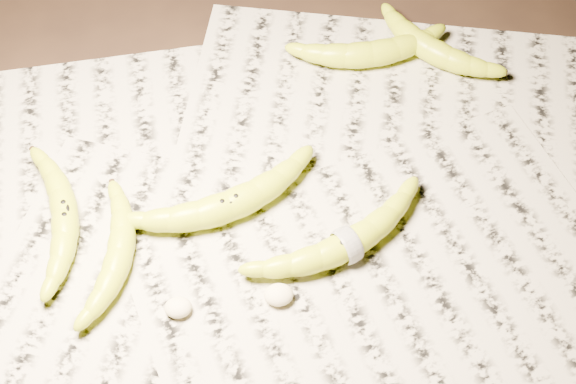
{
  "coord_description": "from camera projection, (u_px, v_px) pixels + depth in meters",
  "views": [
    {
      "loc": [
        -0.06,
        -0.53,
        0.82
      ],
      "look_at": [
        -0.01,
        -0.0,
        0.05
      ],
      "focal_mm": 50.0,
      "sensor_mm": 36.0,
      "label": 1
    }
  ],
  "objects": [
    {
      "name": "banana_center",
      "position": [
        229.0,
        204.0,
        0.96
      ],
      "size": [
        0.22,
        0.13,
        0.04
      ],
      "primitive_type": null,
      "rotation": [
        0.0,
        0.0,
        0.35
      ],
      "color": "#C8CF19",
      "rests_on": "newspaper_patch"
    },
    {
      "name": "banana_upper_a",
      "position": [
        371.0,
        52.0,
        1.1
      ],
      "size": [
        0.2,
        0.07,
        0.04
      ],
      "primitive_type": null,
      "rotation": [
        0.0,
        0.0,
        0.08
      ],
      "color": "#C8CF19",
      "rests_on": "newspaper_patch"
    },
    {
      "name": "banana_left_b",
      "position": [
        119.0,
        252.0,
        0.92
      ],
      "size": [
        0.08,
        0.17,
        0.03
      ],
      "primitive_type": null,
      "rotation": [
        0.0,
        0.0,
        1.4
      ],
      "color": "#C8CF19",
      "rests_on": "newspaper_patch"
    },
    {
      "name": "banana_taped",
      "position": [
        347.0,
        244.0,
        0.93
      ],
      "size": [
        0.22,
        0.14,
        0.04
      ],
      "primitive_type": null,
      "rotation": [
        0.0,
        0.0,
        0.45
      ],
      "color": "#C8CF19",
      "rests_on": "newspaper_patch"
    },
    {
      "name": "newspaper_patch",
      "position": [
        276.0,
        213.0,
        0.98
      ],
      "size": [
        0.9,
        0.7,
        0.01
      ],
      "primitive_type": "cube",
      "color": "#ADA794",
      "rests_on": "ground"
    },
    {
      "name": "banana_upper_b",
      "position": [
        430.0,
        47.0,
        1.11
      ],
      "size": [
        0.16,
        0.16,
        0.04
      ],
      "primitive_type": null,
      "rotation": [
        0.0,
        0.0,
        -0.8
      ],
      "color": "#C8CF19",
      "rests_on": "newspaper_patch"
    },
    {
      "name": "measuring_tape",
      "position": [
        347.0,
        244.0,
        0.93
      ],
      "size": [
        0.02,
        0.04,
        0.05
      ],
      "primitive_type": "torus",
      "rotation": [
        0.0,
        1.57,
        0.45
      ],
      "color": "white",
      "rests_on": "newspaper_patch"
    },
    {
      "name": "flesh_chunk_b",
      "position": [
        279.0,
        293.0,
        0.9
      ],
      "size": [
        0.03,
        0.03,
        0.02
      ],
      "primitive_type": "ellipsoid",
      "color": "beige",
      "rests_on": "newspaper_patch"
    },
    {
      "name": "banana_left_a",
      "position": [
        64.0,
        214.0,
        0.95
      ],
      "size": [
        0.08,
        0.19,
        0.03
      ],
      "primitive_type": null,
      "rotation": [
        0.0,
        0.0,
        1.71
      ],
      "color": "#C8CF19",
      "rests_on": "newspaper_patch"
    },
    {
      "name": "flesh_chunk_a",
      "position": [
        178.0,
        306.0,
        0.89
      ],
      "size": [
        0.03,
        0.03,
        0.02
      ],
      "primitive_type": "ellipsoid",
      "color": "beige",
      "rests_on": "newspaper_patch"
    },
    {
      "name": "flesh_chunk_c",
      "position": [
        303.0,
        264.0,
        0.92
      ],
      "size": [
        0.03,
        0.03,
        0.02
      ],
      "primitive_type": "ellipsoid",
      "color": "beige",
      "rests_on": "newspaper_patch"
    },
    {
      "name": "ground",
      "position": [
        297.0,
        213.0,
        0.98
      ],
      "size": [
        3.0,
        3.0,
        0.0
      ],
      "primitive_type": "plane",
      "color": "black",
      "rests_on": "ground"
    }
  ]
}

